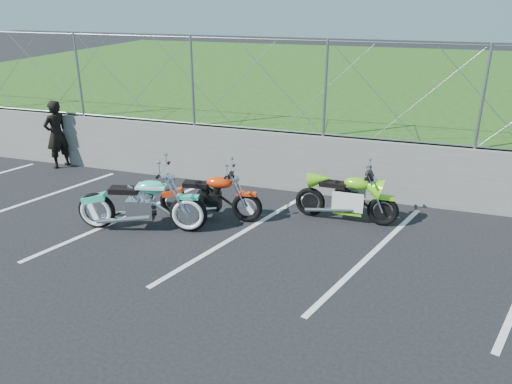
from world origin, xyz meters
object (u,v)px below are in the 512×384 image
(cruiser_turquoise, at_px, (143,206))
(person_standing, at_px, (56,134))
(sportbike_green, at_px, (348,199))
(naked_orange, at_px, (211,198))

(cruiser_turquoise, bearing_deg, person_standing, 133.50)
(sportbike_green, distance_m, person_standing, 7.51)
(sportbike_green, xyz_separation_m, person_standing, (-7.44, 0.99, 0.41))
(cruiser_turquoise, xyz_separation_m, naked_orange, (1.01, 0.83, -0.05))
(sportbike_green, bearing_deg, person_standing, 173.07)
(cruiser_turquoise, bearing_deg, naked_orange, 26.06)
(naked_orange, distance_m, sportbike_green, 2.63)
(cruiser_turquoise, height_order, sportbike_green, cruiser_turquoise)
(naked_orange, xyz_separation_m, sportbike_green, (2.52, 0.76, 0.01))
(naked_orange, relative_size, person_standing, 1.20)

